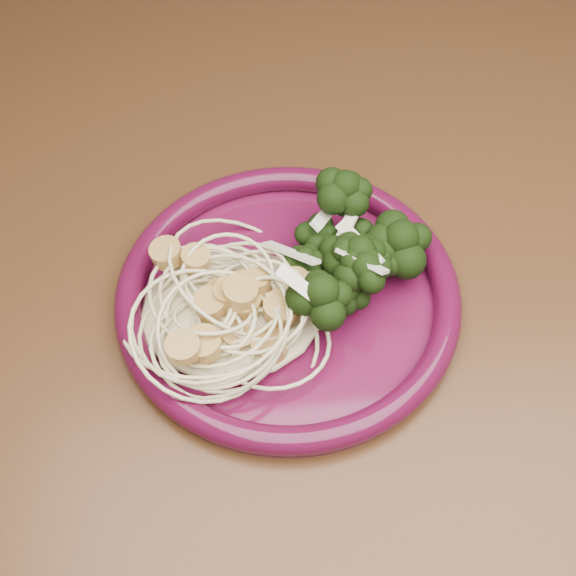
% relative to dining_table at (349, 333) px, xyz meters
% --- Properties ---
extents(dining_table, '(1.20, 0.80, 0.75)m').
position_rel_dining_table_xyz_m(dining_table, '(0.00, 0.00, 0.00)').
color(dining_table, '#472814').
rests_on(dining_table, ground).
extents(dinner_plate, '(0.31, 0.31, 0.02)m').
position_rel_dining_table_xyz_m(dinner_plate, '(-0.06, -0.03, 0.11)').
color(dinner_plate, '#480B27').
rests_on(dinner_plate, dining_table).
extents(spaghetti_pile, '(0.16, 0.15, 0.03)m').
position_rel_dining_table_xyz_m(spaghetti_pile, '(-0.10, -0.04, 0.12)').
color(spaghetti_pile, beige).
rests_on(spaghetti_pile, dinner_plate).
extents(scallop_cluster, '(0.15, 0.15, 0.04)m').
position_rel_dining_table_xyz_m(scallop_cluster, '(-0.10, -0.04, 0.16)').
color(scallop_cluster, tan).
rests_on(scallop_cluster, spaghetti_pile).
extents(broccoli_pile, '(0.12, 0.17, 0.05)m').
position_rel_dining_table_xyz_m(broccoli_pile, '(-0.01, -0.02, 0.13)').
color(broccoli_pile, black).
rests_on(broccoli_pile, dinner_plate).
extents(onion_garnish, '(0.09, 0.11, 0.05)m').
position_rel_dining_table_xyz_m(onion_garnish, '(-0.01, -0.02, 0.16)').
color(onion_garnish, beige).
rests_on(onion_garnish, broccoli_pile).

